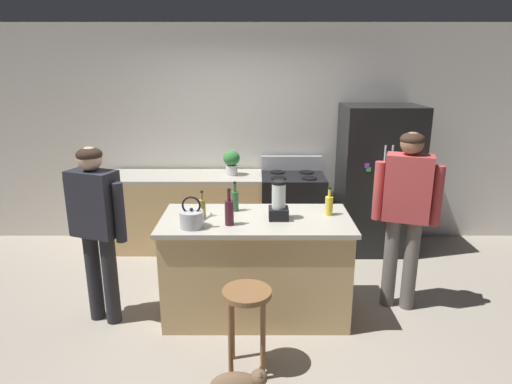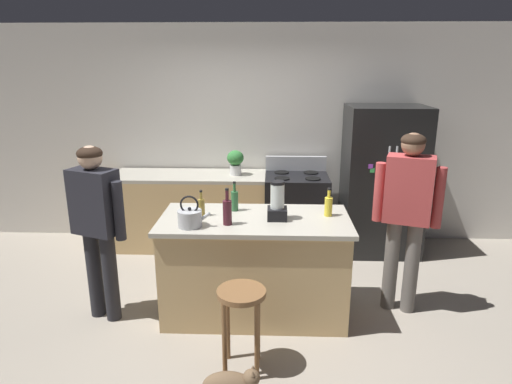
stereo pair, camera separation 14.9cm
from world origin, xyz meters
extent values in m
plane|color=#9E9384|center=(0.00, 0.00, 0.00)|extent=(14.00, 14.00, 0.00)
cube|color=silver|center=(0.00, 1.95, 1.35)|extent=(8.00, 0.10, 2.70)
cube|color=tan|center=(0.00, 0.00, 0.45)|extent=(1.61, 0.75, 0.89)
cube|color=#B2AD9E|center=(0.00, 0.00, 0.91)|extent=(1.67, 0.81, 0.04)
cube|color=tan|center=(-0.80, 1.55, 0.45)|extent=(2.00, 0.64, 0.89)
cube|color=#B2AD9E|center=(-0.80, 1.55, 0.91)|extent=(2.00, 0.64, 0.04)
cube|color=black|center=(1.46, 1.50, 0.88)|extent=(0.90, 0.70, 1.77)
cylinder|color=#B7BABF|center=(1.42, 1.13, 0.97)|extent=(0.02, 0.02, 0.80)
cylinder|color=#B7BABF|center=(1.50, 1.13, 0.97)|extent=(0.02, 0.02, 0.80)
cube|color=#3FB259|center=(1.64, 1.15, 1.27)|extent=(0.05, 0.01, 0.05)
cube|color=yellow|center=(1.81, 1.15, 1.15)|extent=(0.05, 0.01, 0.05)
cube|color=#3FB259|center=(1.26, 1.15, 1.10)|extent=(0.05, 0.01, 0.05)
cube|color=#268CD8|center=(1.50, 1.15, 1.15)|extent=(0.05, 0.01, 0.05)
cube|color=#268CD8|center=(1.49, 1.15, 1.06)|extent=(0.05, 0.01, 0.05)
cube|color=purple|center=(1.24, 1.15, 1.14)|extent=(0.05, 0.01, 0.05)
cube|color=black|center=(0.45, 1.52, 0.47)|extent=(0.76, 0.64, 0.93)
cube|color=black|center=(0.45, 1.20, 0.42)|extent=(0.60, 0.01, 0.24)
cube|color=#B7BABF|center=(0.45, 1.81, 1.02)|extent=(0.76, 0.06, 0.18)
cylinder|color=black|center=(0.27, 1.37, 0.94)|extent=(0.18, 0.18, 0.01)
cylinder|color=black|center=(0.63, 1.37, 0.94)|extent=(0.18, 0.18, 0.01)
cylinder|color=black|center=(0.27, 1.67, 0.94)|extent=(0.18, 0.18, 0.01)
cylinder|color=black|center=(0.63, 1.67, 0.94)|extent=(0.18, 0.18, 0.01)
cylinder|color=#26262B|center=(-1.45, -0.09, 0.41)|extent=(0.17, 0.17, 0.82)
cylinder|color=#26262B|center=(-1.28, -0.15, 0.41)|extent=(0.17, 0.17, 0.82)
cube|color=#26262D|center=(-1.36, -0.12, 1.10)|extent=(0.45, 0.35, 0.57)
cylinder|color=#26262D|center=(-1.59, -0.03, 1.05)|extent=(0.12, 0.12, 0.51)
cylinder|color=#26262D|center=(-1.13, -0.21, 1.05)|extent=(0.12, 0.12, 0.51)
sphere|color=#D8AD8C|center=(-1.36, -0.12, 1.49)|extent=(0.26, 0.26, 0.20)
ellipsoid|color=#332319|center=(-1.36, -0.12, 1.52)|extent=(0.27, 0.27, 0.12)
cylinder|color=#66605B|center=(1.43, 0.09, 0.44)|extent=(0.17, 0.17, 0.87)
cylinder|color=#66605B|center=(1.26, 0.15, 0.44)|extent=(0.17, 0.17, 0.87)
cube|color=#B23F3F|center=(1.35, 0.12, 1.17)|extent=(0.45, 0.34, 0.60)
cylinder|color=#B23F3F|center=(1.58, 0.03, 1.12)|extent=(0.11, 0.11, 0.54)
cylinder|color=#B23F3F|center=(1.11, 0.20, 1.12)|extent=(0.11, 0.11, 0.54)
sphere|color=#8C664C|center=(1.35, 0.12, 1.57)|extent=(0.25, 0.25, 0.20)
ellipsoid|color=#332319|center=(1.35, 0.12, 1.61)|extent=(0.27, 0.27, 0.12)
cylinder|color=brown|center=(-0.07, -0.80, 0.64)|extent=(0.36, 0.36, 0.04)
cylinder|color=brown|center=(-0.18, -0.92, 0.31)|extent=(0.04, 0.04, 0.62)
cylinder|color=brown|center=(0.05, -0.92, 0.31)|extent=(0.04, 0.04, 0.62)
cylinder|color=brown|center=(-0.18, -0.68, 0.31)|extent=(0.04, 0.04, 0.62)
cylinder|color=brown|center=(0.05, -0.68, 0.31)|extent=(0.04, 0.04, 0.62)
sphere|color=brown|center=(0.02, -1.12, 0.17)|extent=(0.12, 0.12, 0.12)
cone|color=brown|center=(0.03, -1.15, 0.23)|extent=(0.04, 0.04, 0.03)
cone|color=brown|center=(0.03, -1.09, 0.23)|extent=(0.04, 0.04, 0.03)
cylinder|color=silver|center=(-0.29, 1.55, 0.99)|extent=(0.14, 0.14, 0.12)
ellipsoid|color=#337A38|center=(-0.29, 1.55, 1.14)|extent=(0.20, 0.20, 0.18)
cube|color=black|center=(0.20, -0.02, 0.98)|extent=(0.17, 0.17, 0.10)
cylinder|color=silver|center=(0.20, -0.02, 1.14)|extent=(0.12, 0.12, 0.22)
cylinder|color=black|center=(0.20, -0.02, 1.26)|extent=(0.12, 0.12, 0.02)
cylinder|color=olive|center=(-0.47, 0.04, 1.01)|extent=(0.06, 0.06, 0.15)
cylinder|color=olive|center=(-0.47, 0.04, 1.12)|extent=(0.02, 0.02, 0.07)
cylinder|color=black|center=(-0.47, 0.04, 1.16)|extent=(0.03, 0.03, 0.02)
cylinder|color=#471923|center=(-0.22, -0.17, 1.04)|extent=(0.08, 0.08, 0.21)
cylinder|color=#471923|center=(-0.22, -0.17, 1.19)|extent=(0.03, 0.03, 0.09)
cylinder|color=black|center=(-0.22, -0.17, 1.24)|extent=(0.03, 0.03, 0.02)
cylinder|color=#2D6638|center=(-0.19, 0.20, 1.02)|extent=(0.07, 0.07, 0.18)
cylinder|color=#2D6638|center=(-0.19, 0.20, 1.15)|extent=(0.03, 0.03, 0.08)
cylinder|color=black|center=(-0.19, 0.20, 1.20)|extent=(0.03, 0.03, 0.02)
cylinder|color=yellow|center=(0.65, 0.08, 1.02)|extent=(0.07, 0.07, 0.17)
cylinder|color=yellow|center=(0.65, 0.08, 1.14)|extent=(0.03, 0.03, 0.07)
cylinder|color=black|center=(0.65, 0.08, 1.18)|extent=(0.03, 0.03, 0.02)
cylinder|color=#B7BABF|center=(-0.53, -0.23, 1.00)|extent=(0.20, 0.20, 0.14)
sphere|color=black|center=(-0.53, -0.23, 1.09)|extent=(0.03, 0.03, 0.03)
cylinder|color=#B7BABF|center=(-0.40, -0.23, 1.02)|extent=(0.09, 0.03, 0.08)
torus|color=black|center=(-0.53, -0.23, 1.12)|extent=(0.16, 0.02, 0.16)
camera|label=1|loc=(0.00, -3.68, 2.25)|focal=31.22mm
camera|label=2|loc=(0.15, -3.68, 2.25)|focal=31.22mm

